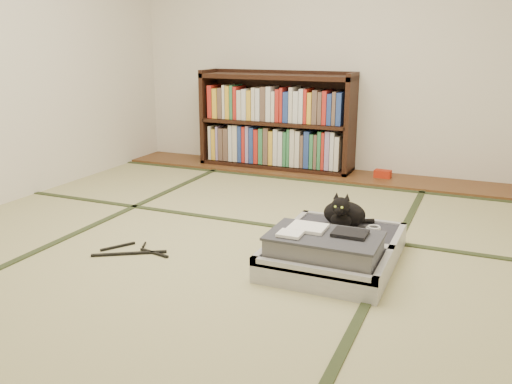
% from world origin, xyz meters
% --- Properties ---
extents(floor, '(4.50, 4.50, 0.00)m').
position_xyz_m(floor, '(0.00, 0.00, 0.00)').
color(floor, tan).
rests_on(floor, ground).
extents(wood_strip, '(4.00, 0.50, 0.02)m').
position_xyz_m(wood_strip, '(0.00, 2.00, 0.01)').
color(wood_strip, brown).
rests_on(wood_strip, ground).
extents(red_item, '(0.16, 0.10, 0.07)m').
position_xyz_m(red_item, '(0.61, 2.03, 0.06)').
color(red_item, '#AE230D').
rests_on(red_item, wood_strip).
extents(room_shell, '(4.50, 4.50, 4.50)m').
position_xyz_m(room_shell, '(0.00, 0.00, 1.46)').
color(room_shell, white).
rests_on(room_shell, ground).
extents(tatami_borders, '(4.00, 4.50, 0.01)m').
position_xyz_m(tatami_borders, '(0.00, 0.49, 0.00)').
color(tatami_borders, '#2D381E').
rests_on(tatami_borders, ground).
extents(bookcase, '(1.54, 0.35, 0.99)m').
position_xyz_m(bookcase, '(-0.47, 2.07, 0.45)').
color(bookcase, black).
rests_on(bookcase, wood_strip).
extents(suitcase, '(0.68, 0.90, 0.27)m').
position_xyz_m(suitcase, '(0.72, -0.09, 0.09)').
color(suitcase, '#BCBCC1').
rests_on(suitcase, floor).
extents(cat, '(0.30, 0.30, 0.24)m').
position_xyz_m(cat, '(0.70, 0.21, 0.22)').
color(cat, black).
rests_on(cat, suitcase).
extents(cable_coil, '(0.09, 0.09, 0.02)m').
position_xyz_m(cable_coil, '(0.88, 0.25, 0.14)').
color(cable_coil, white).
rests_on(cable_coil, suitcase).
extents(hanger, '(0.44, 0.32, 0.01)m').
position_xyz_m(hanger, '(-0.45, -0.39, 0.01)').
color(hanger, black).
rests_on(hanger, floor).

